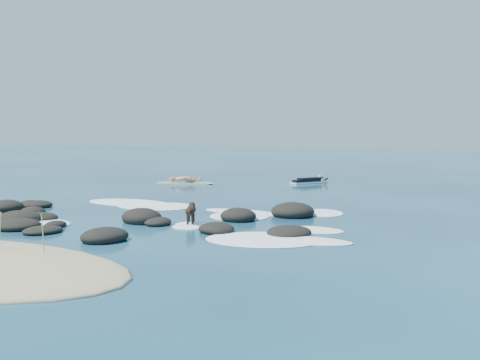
% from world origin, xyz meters
% --- Properties ---
extents(ground, '(160.00, 160.00, 0.00)m').
position_xyz_m(ground, '(0.00, 0.00, 0.00)').
color(ground, '#0A2642').
rests_on(ground, ground).
extents(reef_rocks, '(14.04, 7.66, 0.63)m').
position_xyz_m(reef_rocks, '(-0.83, -1.98, 0.12)').
color(reef_rocks, black).
rests_on(reef_rocks, ground).
extents(breaking_foam, '(11.98, 7.75, 0.12)m').
position_xyz_m(breaking_foam, '(2.08, -0.25, 0.01)').
color(breaking_foam, white).
rests_on(breaking_foam, ground).
extents(standing_surfer_rig, '(3.19, 1.35, 1.85)m').
position_xyz_m(standing_surfer_rig, '(-4.06, 9.84, 0.73)').
color(standing_surfer_rig, beige).
rests_on(standing_surfer_rig, ground).
extents(paddling_surfer_rig, '(1.85, 2.38, 0.45)m').
position_xyz_m(paddling_surfer_rig, '(2.17, 12.98, 0.15)').
color(paddling_surfer_rig, silver).
rests_on(paddling_surfer_rig, ground).
extents(dog, '(0.54, 1.04, 0.70)m').
position_xyz_m(dog, '(2.47, -1.78, 0.46)').
color(dog, black).
rests_on(dog, ground).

